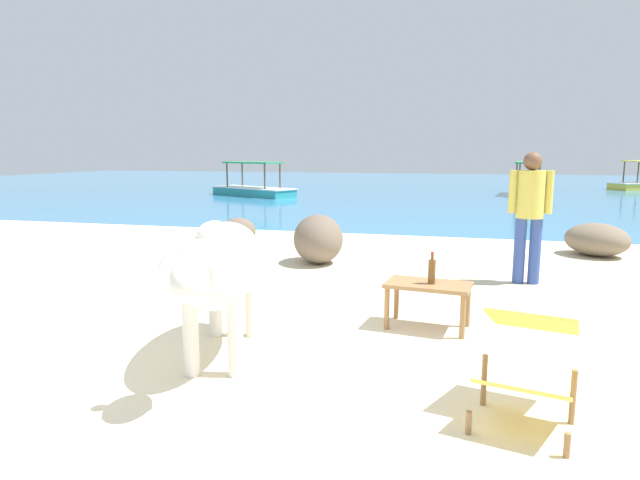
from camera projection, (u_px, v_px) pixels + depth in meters
name	position (u px, v px, depth m)	size (l,w,h in m)	color
sand_beach	(224.00, 370.00, 4.10)	(18.00, 14.00, 0.04)	beige
water_surface	(424.00, 188.00, 25.10)	(60.00, 36.00, 0.03)	teal
cow	(221.00, 266.00, 4.21)	(0.95, 2.01, 1.12)	silver
low_bench_table	(428.00, 290.00, 4.97)	(0.81, 0.53, 0.43)	olive
bottle	(432.00, 271.00, 4.91)	(0.07, 0.07, 0.30)	brown
deck_chair_near	(528.00, 358.00, 3.26)	(0.70, 0.87, 0.68)	olive
person_standing	(530.00, 208.00, 6.60)	(0.51, 0.32, 1.62)	#334C99
shore_rock_large	(238.00, 231.00, 9.55)	(0.62, 0.53, 0.48)	#6B5B4C
shore_rock_medium	(318.00, 239.00, 7.92)	(0.93, 0.73, 0.72)	#6B5B4C
shore_rock_small	(597.00, 240.00, 8.50)	(1.00, 0.83, 0.52)	#756651
boat_white	(528.00, 188.00, 21.08)	(1.67, 3.80, 1.29)	white
boat_teal	(253.00, 188.00, 20.68)	(3.80, 2.69, 1.29)	teal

